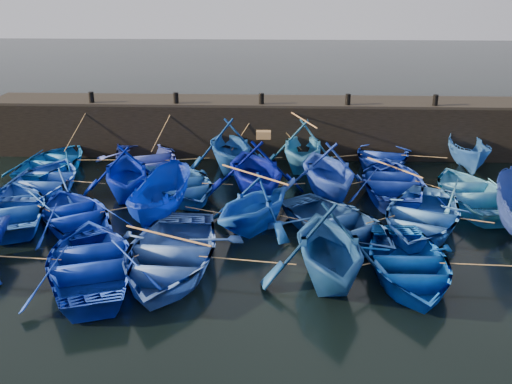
{
  "coord_description": "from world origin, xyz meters",
  "views": [
    {
      "loc": [
        0.79,
        -16.61,
        8.42
      ],
      "look_at": [
        0.0,
        3.2,
        0.7
      ],
      "focal_mm": 40.0,
      "sensor_mm": 36.0,
      "label": 1
    }
  ],
  "objects_px": {
    "boat_0": "(55,161)",
    "boat_13": "(13,206)",
    "boat_8": "(179,184)",
    "wooden_crate": "(264,135)"
  },
  "relations": [
    {
      "from": "boat_8",
      "to": "boat_0",
      "type": "bearing_deg",
      "value": 127.8
    },
    {
      "from": "boat_8",
      "to": "boat_13",
      "type": "relative_size",
      "value": 1.01
    },
    {
      "from": "boat_8",
      "to": "boat_13",
      "type": "xyz_separation_m",
      "value": [
        -5.6,
        -2.52,
        -0.01
      ]
    },
    {
      "from": "boat_0",
      "to": "boat_8",
      "type": "relative_size",
      "value": 0.95
    },
    {
      "from": "boat_0",
      "to": "boat_8",
      "type": "xyz_separation_m",
      "value": [
        6.06,
        -2.74,
        0.03
      ]
    },
    {
      "from": "boat_8",
      "to": "boat_13",
      "type": "bearing_deg",
      "value": 176.35
    },
    {
      "from": "boat_13",
      "to": "wooden_crate",
      "type": "relative_size",
      "value": 8.86
    },
    {
      "from": "boat_0",
      "to": "boat_13",
      "type": "xyz_separation_m",
      "value": [
        0.46,
        -5.26,
        0.02
      ]
    },
    {
      "from": "boat_0",
      "to": "wooden_crate",
      "type": "distance_m",
      "value": 10.04
    },
    {
      "from": "boat_0",
      "to": "boat_8",
      "type": "distance_m",
      "value": 6.65
    }
  ]
}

